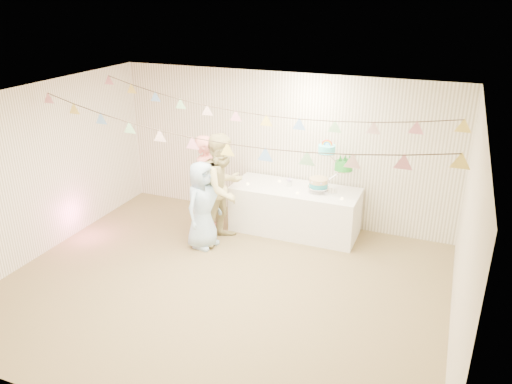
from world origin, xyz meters
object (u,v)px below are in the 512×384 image
at_px(table, 295,210).
at_px(person_adult_a, 209,185).
at_px(person_adult_b, 223,189).
at_px(cake_stand, 330,170).
at_px(person_child, 203,205).

xyz_separation_m(table, person_adult_a, (-1.35, -0.52, 0.45)).
distance_m(person_adult_a, person_adult_b, 0.43).
bearing_deg(person_adult_b, cake_stand, -49.05).
relative_size(cake_stand, person_adult_b, 0.45).
xyz_separation_m(person_adult_a, person_child, (0.16, -0.52, -0.13)).
bearing_deg(cake_stand, person_adult_a, -163.36).
xyz_separation_m(cake_stand, person_adult_b, (-1.53, -0.78, -0.25)).
relative_size(table, person_adult_a, 1.25).
xyz_separation_m(person_adult_b, person_child, (-0.21, -0.31, -0.19)).
height_order(cake_stand, person_child, cake_stand).
bearing_deg(person_adult_a, person_adult_b, -116.29).
bearing_deg(person_adult_a, table, -65.48).
bearing_deg(cake_stand, person_adult_b, -152.94).
height_order(person_adult_b, person_child, person_adult_b).
distance_m(table, person_child, 1.62).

